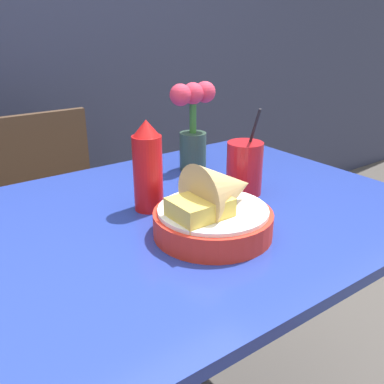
% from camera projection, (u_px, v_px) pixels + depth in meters
% --- Properties ---
extents(dining_table, '(1.07, 0.82, 0.77)m').
position_uv_depth(dining_table, '(187.00, 252.00, 1.04)').
color(dining_table, '#233893').
rests_on(dining_table, ground_plane).
extents(chair_far_window, '(0.40, 0.40, 0.86)m').
position_uv_depth(chair_far_window, '(51.00, 210.00, 1.63)').
color(chair_far_window, '#473323').
rests_on(chair_far_window, ground_plane).
extents(food_basket, '(0.24, 0.24, 0.16)m').
position_uv_depth(food_basket, '(217.00, 208.00, 0.86)').
color(food_basket, red).
rests_on(food_basket, dining_table).
extents(ketchup_bottle, '(0.07, 0.07, 0.21)m').
position_uv_depth(ketchup_bottle, '(148.00, 167.00, 0.96)').
color(ketchup_bottle, red).
rests_on(ketchup_bottle, dining_table).
extents(drink_cup, '(0.09, 0.09, 0.22)m').
position_uv_depth(drink_cup, '(245.00, 170.00, 1.06)').
color(drink_cup, red).
rests_on(drink_cup, dining_table).
extents(flower_vase, '(0.14, 0.08, 0.25)m').
position_uv_depth(flower_vase, '(193.00, 123.00, 1.21)').
color(flower_vase, '#2D4738').
rests_on(flower_vase, dining_table).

